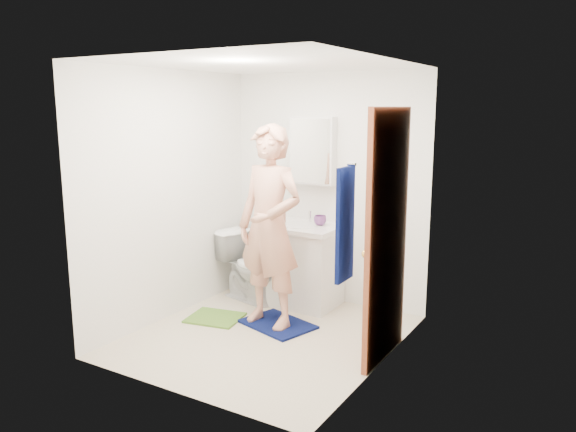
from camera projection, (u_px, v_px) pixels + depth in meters
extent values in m
cube|color=beige|center=(266.00, 337.00, 5.10)|extent=(2.20, 2.40, 0.02)
cube|color=white|center=(264.00, 62.00, 4.64)|extent=(2.20, 2.40, 0.02)
cube|color=white|center=(328.00, 189.00, 5.89)|extent=(2.20, 0.02, 2.40)
cube|color=white|center=(169.00, 232.00, 3.85)|extent=(2.20, 0.02, 2.40)
cube|color=white|center=(169.00, 196.00, 5.43)|extent=(0.02, 2.40, 2.40)
cube|color=white|center=(386.00, 219.00, 4.31)|extent=(0.02, 2.40, 2.40)
cube|color=white|center=(301.00, 267.00, 5.87)|extent=(0.75, 0.55, 0.80)
cube|color=white|center=(302.00, 227.00, 5.79)|extent=(0.79, 0.59, 0.05)
cylinder|color=white|center=(302.00, 226.00, 5.78)|extent=(0.40, 0.40, 0.03)
cylinder|color=silver|center=(310.00, 216.00, 5.92)|extent=(0.03, 0.03, 0.12)
cube|color=white|center=(313.00, 151.00, 5.83)|extent=(0.50, 0.12, 0.70)
cube|color=white|center=(310.00, 151.00, 5.78)|extent=(0.46, 0.01, 0.66)
cube|color=#A6502E|center=(387.00, 237.00, 4.49)|extent=(0.05, 0.80, 2.05)
sphere|color=gold|center=(366.00, 254.00, 4.26)|extent=(0.07, 0.07, 0.07)
cube|color=#071148|center=(345.00, 225.00, 3.86)|extent=(0.03, 0.24, 0.80)
cylinder|color=silver|center=(352.00, 164.00, 3.76)|extent=(0.06, 0.02, 0.02)
imported|color=white|center=(251.00, 266.00, 6.00)|extent=(0.80, 0.57, 0.74)
cube|color=#071148|center=(278.00, 324.00, 5.35)|extent=(0.77, 0.64, 0.02)
cube|color=#58882D|center=(215.00, 318.00, 5.51)|extent=(0.58, 0.51, 0.02)
imported|color=#B16E52|center=(280.00, 214.00, 5.87)|extent=(0.09, 0.09, 0.18)
imported|color=#6D387C|center=(320.00, 220.00, 5.76)|extent=(0.15, 0.15, 0.10)
imported|color=tan|center=(270.00, 227.00, 5.17)|extent=(0.73, 0.52, 1.88)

